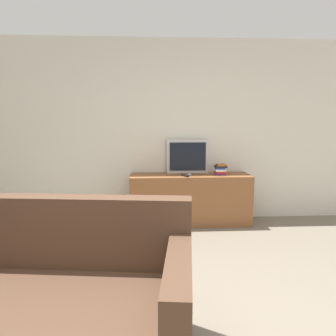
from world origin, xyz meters
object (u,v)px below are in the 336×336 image
object	(u,v)px
television	(187,156)
book_stack	(220,170)
tv_stand	(190,199)
remote_on_stand	(190,174)
remote_secondary	(185,176)
couch	(35,313)

from	to	relation	value
television	book_stack	xyz separation A→B (m)	(0.44, -0.20, -0.17)
tv_stand	television	size ratio (longest dim) A/B	2.80
remote_on_stand	remote_secondary	xyz separation A→B (m)	(-0.09, -0.16, 0.00)
couch	television	bearing A→B (deg)	73.36
book_stack	remote_secondary	size ratio (longest dim) A/B	1.41
tv_stand	remote_on_stand	size ratio (longest dim) A/B	10.10
book_stack	television	bearing A→B (deg)	155.42
book_stack	remote_secondary	world-z (taller)	book_stack
tv_stand	book_stack	size ratio (longest dim) A/B	8.04
television	couch	bearing A→B (deg)	-113.64
television	couch	distance (m)	3.16
couch	remote_on_stand	size ratio (longest dim) A/B	11.83
tv_stand	remote_on_stand	world-z (taller)	remote_on_stand
television	remote_secondary	world-z (taller)	television
couch	book_stack	world-z (taller)	couch
tv_stand	remote_secondary	bearing A→B (deg)	-123.76
tv_stand	remote_on_stand	bearing A→B (deg)	86.65
tv_stand	remote_secondary	distance (m)	0.39
television	remote_on_stand	bearing A→B (deg)	-82.44
television	couch	size ratio (longest dim) A/B	0.31
couch	remote_secondary	xyz separation A→B (m)	(1.18, 2.51, 0.40)
couch	book_stack	distance (m)	3.16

